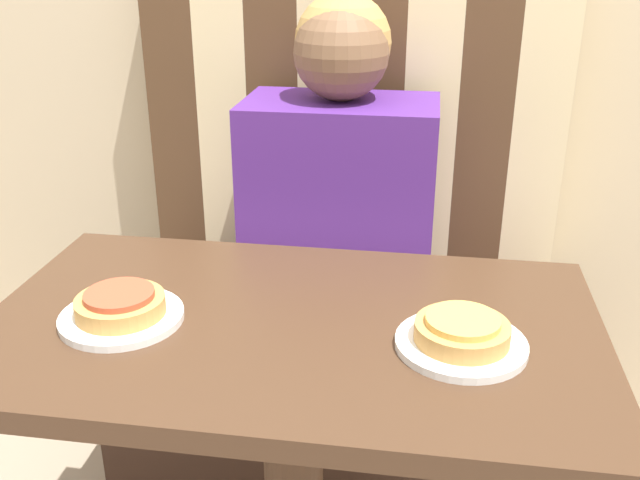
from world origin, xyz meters
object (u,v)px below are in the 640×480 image
object	(u,v)px
person	(340,169)
plate_left	(122,317)
pizza_right	(462,330)
plate_right	(461,344)
pizza_left	(120,304)

from	to	relation	value
person	plate_left	distance (m)	0.68
person	pizza_right	distance (m)	0.68
plate_left	pizza_right	size ratio (longest dim) A/B	1.39
plate_right	person	bearing A→B (deg)	112.15
plate_left	pizza_left	bearing A→B (deg)	-90.00
plate_right	pizza_left	bearing A→B (deg)	-180.00
pizza_left	pizza_right	size ratio (longest dim) A/B	1.00
plate_left	pizza_right	world-z (taller)	pizza_right
plate_right	pizza_left	size ratio (longest dim) A/B	1.39
person	plate_left	bearing A→B (deg)	-112.15
pizza_left	pizza_right	distance (m)	0.51
plate_left	plate_right	distance (m)	0.51
plate_right	pizza_right	xyz separation A→B (m)	(0.00, -0.00, 0.02)
pizza_left	pizza_right	world-z (taller)	same
person	pizza_left	world-z (taller)	person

